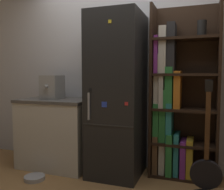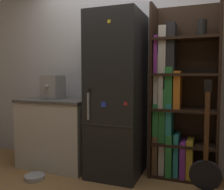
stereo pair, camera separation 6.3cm
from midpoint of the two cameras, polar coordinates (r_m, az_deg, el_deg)
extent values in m
plane|color=#A87542|center=(3.10, -0.24, -18.26)|extent=(16.00, 16.00, 0.00)
cube|color=silver|center=(3.31, 2.57, 6.21)|extent=(8.00, 0.05, 2.60)
cube|color=black|center=(2.98, 0.53, -0.08)|extent=(0.60, 0.66, 1.92)
cube|color=#333333|center=(2.72, -1.81, -6.95)|extent=(0.59, 0.01, 0.01)
cube|color=#B2B2B7|center=(2.75, -5.98, -2.59)|extent=(0.02, 0.02, 0.30)
cube|color=yellow|center=(2.71, -1.21, 16.47)|extent=(0.03, 0.01, 0.03)
cube|color=red|center=(2.60, 2.60, -2.01)|extent=(0.04, 0.01, 0.04)
cube|color=black|center=(2.74, -5.65, 1.15)|extent=(0.04, 0.01, 0.04)
cube|color=blue|center=(2.69, -2.47, -2.18)|extent=(0.06, 0.01, 0.06)
cube|color=black|center=(3.03, 8.70, 0.79)|extent=(0.03, 0.34, 2.01)
cube|color=black|center=(2.98, 22.55, 0.44)|extent=(0.03, 0.34, 2.01)
cube|color=black|center=(3.14, 15.78, 0.80)|extent=(0.76, 0.03, 2.01)
cube|color=black|center=(3.20, 15.18, -17.38)|extent=(0.70, 0.31, 0.03)
cube|color=black|center=(3.08, 15.33, -10.66)|extent=(0.70, 0.31, 0.03)
cube|color=black|center=(3.00, 15.49, -3.22)|extent=(0.70, 0.31, 0.03)
cube|color=black|center=(2.98, 15.65, 4.49)|extent=(0.70, 0.31, 0.03)
cube|color=black|center=(3.01, 15.81, 12.20)|extent=(0.70, 0.31, 0.03)
cube|color=brown|center=(3.16, 9.56, -12.92)|extent=(0.06, 0.28, 0.45)
cube|color=silver|center=(3.15, 10.99, -12.66)|extent=(0.07, 0.24, 0.49)
cube|color=#338C3F|center=(3.13, 12.53, -12.86)|extent=(0.07, 0.29, 0.49)
cube|color=teal|center=(3.13, 14.00, -12.82)|extent=(0.06, 0.27, 0.49)
cube|color=purple|center=(3.12, 15.40, -13.60)|extent=(0.06, 0.29, 0.42)
cube|color=gold|center=(3.13, 16.76, -13.42)|extent=(0.07, 0.29, 0.44)
cube|color=#338C3F|center=(3.06, 9.65, -6.06)|extent=(0.06, 0.23, 0.45)
cube|color=#338C3F|center=(3.04, 11.09, -4.52)|extent=(0.07, 0.24, 0.62)
cube|color=teal|center=(3.05, 12.47, -6.03)|extent=(0.06, 0.26, 0.46)
cube|color=silver|center=(3.02, 9.72, 3.20)|extent=(0.05, 0.22, 0.63)
cube|color=silver|center=(3.00, 10.87, 3.60)|extent=(0.05, 0.26, 0.67)
cube|color=#338C3F|center=(3.00, 12.43, 1.70)|extent=(0.08, 0.24, 0.48)
cube|color=orange|center=(2.99, 14.20, 1.21)|extent=(0.07, 0.27, 0.43)
cube|color=purple|center=(3.03, 9.69, 9.00)|extent=(0.04, 0.24, 0.44)
cube|color=silver|center=(3.02, 11.08, 9.98)|extent=(0.08, 0.24, 0.54)
cube|color=#262628|center=(3.01, 12.86, 10.31)|extent=(0.09, 0.24, 0.57)
cylinder|color=black|center=(3.01, 19.27, 14.12)|extent=(0.10, 0.10, 0.18)
cube|color=silver|center=(3.44, -12.77, -8.63)|extent=(0.92, 0.64, 0.85)
cube|color=#5B5651|center=(3.37, -12.90, -1.21)|extent=(0.94, 0.66, 0.04)
cube|color=#A5A39E|center=(3.39, -14.00, 1.76)|extent=(0.24, 0.26, 0.31)
cylinder|color=#A5A39E|center=(3.26, -15.55, 1.89)|extent=(0.04, 0.06, 0.04)
cylinder|color=black|center=(2.76, 20.02, -16.67)|extent=(0.31, 0.09, 0.31)
cube|color=brown|center=(2.56, 20.32, -6.79)|extent=(0.04, 0.12, 0.68)
cube|color=black|center=(2.46, 20.58, 1.96)|extent=(0.07, 0.04, 0.11)
cylinder|color=#B7B7BC|center=(3.16, -17.85, -17.58)|extent=(0.24, 0.24, 0.05)
torus|color=#B7B7BC|center=(3.16, -17.86, -17.27)|extent=(0.24, 0.24, 0.01)
camera|label=1|loc=(0.03, -90.60, -0.05)|focal=40.00mm
camera|label=2|loc=(0.03, 89.40, 0.05)|focal=40.00mm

